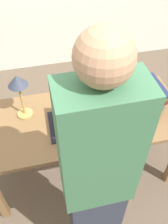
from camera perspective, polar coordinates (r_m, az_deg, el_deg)
ground_plane at (r=2.52m, az=-0.12°, el=-12.49°), size 12.00×12.00×0.00m
reading_desk at (r=2.00m, az=-0.15°, el=-2.96°), size 1.59×0.70×0.73m
open_book at (r=1.87m, az=0.24°, el=-1.67°), size 0.55×0.33×0.12m
book_stack_tall at (r=2.06m, az=14.66°, el=4.11°), size 0.22×0.30×0.18m
book_standing_upright at (r=2.00m, az=10.25°, el=4.72°), size 0.03×0.17×0.24m
reading_lamp at (r=1.81m, az=-14.77°, el=5.81°), size 0.14×0.14×0.38m
coffee_mug at (r=1.87m, az=9.40°, el=-2.11°), size 0.11×0.09×0.09m
pencil at (r=1.76m, az=-1.28°, el=-7.38°), size 0.09×0.12×0.01m
person_reader at (r=1.41m, az=2.87°, el=-16.40°), size 0.36×0.22×1.81m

